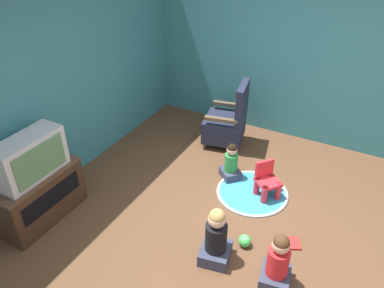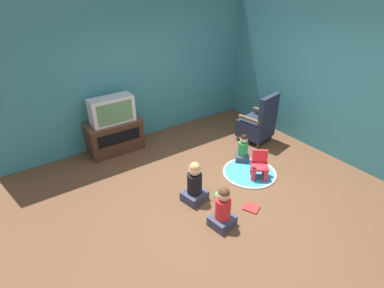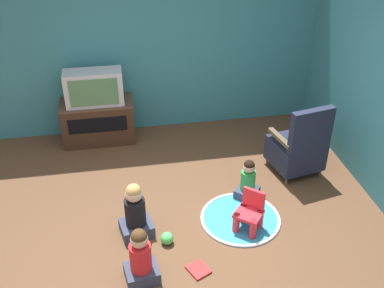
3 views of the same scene
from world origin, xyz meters
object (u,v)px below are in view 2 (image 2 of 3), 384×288
Objects in this scene: tv_cabinet at (115,135)px; child_watching_right at (195,184)px; television at (112,110)px; yellow_kid_chair at (259,167)px; black_armchair at (258,124)px; book at (251,208)px; child_watching_center at (223,209)px; child_watching_left at (243,149)px; toy_ball at (219,196)px.

child_watching_right is at bearing -79.37° from tv_cabinet.
tv_cabinet is 1.30× the size of television.
tv_cabinet is 2.16× the size of yellow_kid_chair.
black_armchair is (2.56, -1.29, 0.05)m from tv_cabinet.
child_watching_right is at bearing 15.83° from book.
child_watching_center is 2.30× the size of book.
yellow_kid_chair is at bearing -53.28° from television.
child_watching_left is 1.45m from child_watching_right.
tv_cabinet is 7.40× the size of toy_ball.
black_armchair reaches higher than child_watching_right.
tv_cabinet reaches higher than yellow_kid_chair.
toy_ball is at bearing 163.22° from child_watching_left.
tv_cabinet is at bearing 89.28° from child_watching_left.
black_armchair is at bearing 10.02° from child_watching_right.
child_watching_left is (-0.78, -0.40, -0.15)m from black_armchair.
television is 5.69× the size of toy_ball.
toy_ball is (-0.93, -0.07, -0.13)m from yellow_kid_chair.
tv_cabinet is 2.94m from book.
tv_cabinet is 2.79m from child_watching_center.
yellow_kid_chair is at bearing -17.00° from child_watching_right.
child_watching_left is 0.84× the size of child_watching_center.
television reaches higher than book.
child_watching_center is at bearing 22.86° from black_armchair.
black_armchair is at bearing 29.13° from toy_ball.
black_armchair reaches higher than book.
yellow_kid_chair is 0.94m from toy_ball.
toy_ball is (-1.85, -1.03, -0.31)m from black_armchair.
child_watching_left is at bearing -43.46° from tv_cabinet.
yellow_kid_chair is 0.71× the size of child_watching_right.
book is at bearing -70.31° from television.
child_watching_center is 0.63m from book.
child_watching_left is 3.83× the size of toy_ball.
child_watching_center is 0.94× the size of child_watching_right.
black_armchair reaches higher than child_watching_center.
toy_ball is at bearing -135.47° from yellow_kid_chair.
yellow_kid_chair is 3.43× the size of toy_ball.
television is at bearing -90.00° from tv_cabinet.
child_watching_right is 4.84× the size of toy_ball.
black_armchair reaches higher than yellow_kid_chair.
child_watching_left is at bearing -42.65° from television.
yellow_kid_chair is at bearing -53.86° from tv_cabinet.
yellow_kid_chair is at bearing -151.46° from child_watching_left.
child_watching_left is at bearing 6.16° from child_watching_right.
child_watching_center reaches higher than yellow_kid_chair.
book is at bearing -59.10° from toy_ball.
television is 3.00m from book.
yellow_kid_chair is at bearing 4.54° from toy_ball.
black_armchair is at bearing 25.91° from child_watching_center.
child_watching_right is (-0.01, 0.65, 0.02)m from child_watching_center.
tv_cabinet is 1.63× the size of child_watching_center.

